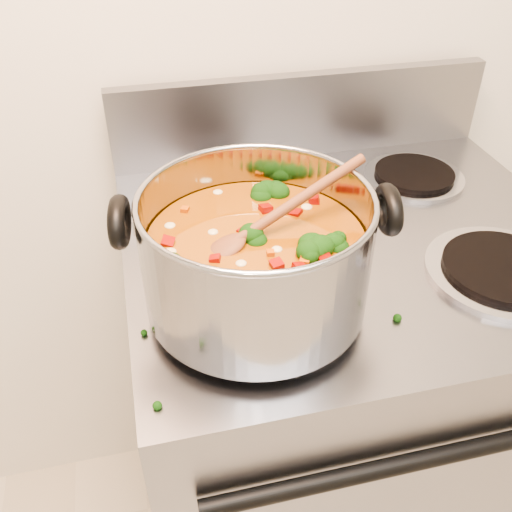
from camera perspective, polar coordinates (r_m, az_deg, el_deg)
The scene contains 4 objects.
electric_range at distance 1.24m, azimuth 7.54°, elevation -15.20°, with size 0.73×0.66×1.08m.
stockpot at distance 0.72m, azimuth -0.00°, elevation -0.02°, with size 0.35×0.29×0.17m.
wooden_spoon at distance 0.70m, azimuth 0.55°, elevation 3.17°, with size 0.23×0.10×0.09m.
cooktop_crumbs at distance 0.73m, azimuth -2.41°, elevation -8.37°, with size 0.38×0.26×0.01m.
Camera 1 is at (-0.28, 0.46, 1.44)m, focal length 40.00 mm.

